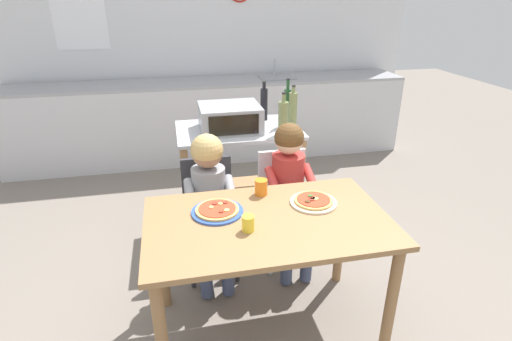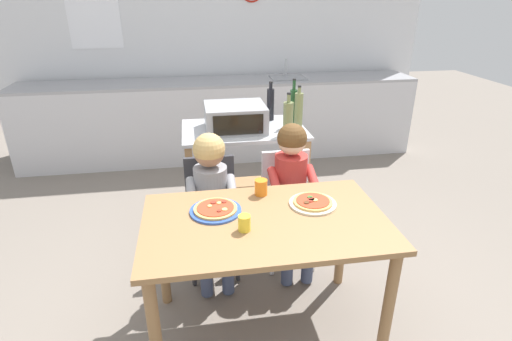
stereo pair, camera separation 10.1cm
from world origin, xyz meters
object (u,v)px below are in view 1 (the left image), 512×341
Objects in this scene: drinking_cup_yellow at (248,223)px; toaster_oven at (230,118)px; child_in_grey_shirt at (210,191)px; bottle_tall_green_wine at (264,104)px; pizza_plate_blue_rimmed at (217,211)px; dining_chair_left at (209,209)px; pizza_plate_cream at (313,201)px; kitchen_island_cart at (239,162)px; child_in_red_shirt at (290,181)px; dining_chair_right at (284,199)px; drinking_cup_orange at (261,187)px; bottle_squat_spirits at (287,106)px; dining_table at (268,237)px; bottle_clear_vinegar at (283,117)px; bottle_dark_olive_oil at (293,110)px.

toaster_oven is at bearing 85.20° from drinking_cup_yellow.
child_in_grey_shirt is at bearing -110.53° from toaster_oven.
bottle_tall_green_wine reaches higher than toaster_oven.
drinking_cup_yellow reaches higher than pizza_plate_blue_rimmed.
bottle_tall_green_wine is 1.04m from dining_chair_left.
pizza_plate_cream is at bearing -45.05° from dining_chair_left.
child_in_red_shirt is (0.24, -0.62, 0.10)m from kitchen_island_cart.
pizza_plate_cream is (-0.00, -0.57, 0.28)m from dining_chair_right.
kitchen_island_cart is 0.72m from child_in_grey_shirt.
dining_chair_right is at bearing 56.41° from drinking_cup_orange.
bottle_squat_spirits is at bearing 4.13° from toaster_oven.
dining_table is at bearing -26.77° from pizza_plate_blue_rimmed.
toaster_oven reaches higher than drinking_cup_orange.
dining_chair_left is 0.80× the size of child_in_grey_shirt.
dining_chair_right is at bearing 14.51° from child_in_grey_shirt.
drinking_cup_orange is (-0.26, -0.40, 0.32)m from dining_chair_right.
dining_table is at bearing -109.67° from bottle_clear_vinegar.
bottle_dark_olive_oil reaches higher than dining_chair_left.
bottle_tall_green_wine reaches higher than dining_chair_right.
child_in_grey_shirt is 3.63× the size of pizza_plate_blue_rimmed.
bottle_tall_green_wine is 0.31× the size of child_in_grey_shirt.
bottle_clear_vinegar is 0.39× the size of dining_chair_right.
bottle_squat_spirits is 0.76m from dining_chair_right.
drinking_cup_yellow is (-0.12, -0.08, 0.15)m from dining_table.
dining_chair_right is 0.83m from pizza_plate_blue_rimmed.
bottle_tall_green_wine is at bearing 73.91° from drinking_cup_yellow.
bottle_squat_spirits is 1.02m from child_in_grey_shirt.
dining_table is (-0.30, -1.37, -0.36)m from bottle_tall_green_wine.
child_in_red_shirt is 0.78m from drinking_cup_yellow.
bottle_squat_spirits is at bearing 57.05° from pizza_plate_blue_rimmed.
child_in_red_shirt is at bearing 2.43° from child_in_grey_shirt.
bottle_dark_olive_oil is at bearing 38.56° from child_in_grey_shirt.
toaster_oven reaches higher than dining_table.
bottle_squat_spirits reaches higher than bottle_tall_green_wine.
bottle_tall_green_wine is 0.87m from child_in_red_shirt.
bottle_clear_vinegar reaches higher than drinking_cup_orange.
toaster_oven is 1.12m from pizza_plate_cream.
bottle_tall_green_wine is 1.13× the size of pizza_plate_blue_rimmed.
bottle_dark_olive_oil is at bearing 67.36° from dining_table.
child_in_grey_shirt reaches higher than pizza_plate_blue_rimmed.
bottle_tall_green_wine is (-0.17, 0.26, -0.01)m from bottle_dark_olive_oil.
child_in_red_shirt is (0.29, 0.57, 0.04)m from dining_table.
dining_chair_left is at bearing 134.95° from pizza_plate_cream.
dining_chair_right is 0.77× the size of child_in_red_shirt.
bottle_clear_vinegar reaches higher than dining_table.
bottle_clear_vinegar is 0.94× the size of bottle_dark_olive_oil.
drinking_cup_orange is at bearing 147.50° from pizza_plate_cream.
bottle_clear_vinegar is 3.34× the size of drinking_cup_orange.
toaster_oven is 0.35× the size of dining_table.
pizza_plate_cream is (-0.17, -1.00, -0.25)m from bottle_dark_olive_oil.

